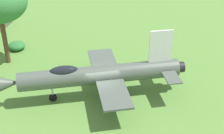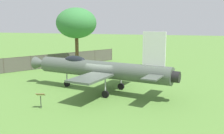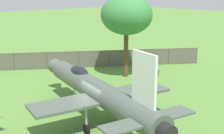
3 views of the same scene
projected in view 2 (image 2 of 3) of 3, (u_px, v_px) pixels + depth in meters
name	position (u px, v px, depth m)	size (l,w,h in m)	color
ground_plane	(101.00, 92.00, 22.19)	(200.00, 200.00, 0.00)	#568438
display_jet	(98.00, 69.00, 22.00)	(9.09, 14.27, 5.29)	#4C564C
shade_tree	(76.00, 23.00, 30.86)	(4.56, 4.96, 7.72)	brown
perimeter_fence	(31.00, 62.00, 32.02)	(22.33, 14.59, 1.83)	#4C4238
shrub_near_fence	(93.00, 65.00, 33.74)	(1.74, 1.69, 0.78)	#2D7033
info_plaque	(41.00, 97.00, 17.76)	(0.55, 0.69, 1.14)	#333333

